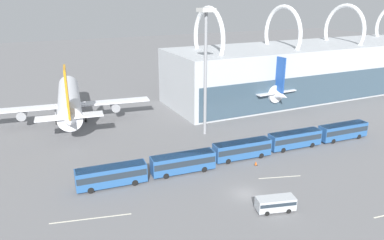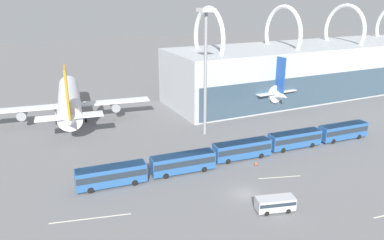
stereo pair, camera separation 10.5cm
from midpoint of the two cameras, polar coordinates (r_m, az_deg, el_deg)
ground_plane at (r=59.04m, az=8.26°, el=-11.14°), size 440.00×440.00×0.00m
terminal_building at (r=127.30m, az=21.63°, el=7.77°), size 112.22×23.44×26.38m
airliner_at_gate_near at (r=92.73m, az=-18.17°, el=2.84°), size 37.56×37.84×15.72m
airliner_at_gate_far at (r=108.78m, az=7.25°, el=5.76°), size 38.03×41.22×14.56m
shuttle_bus_0 at (r=61.20m, az=-12.16°, el=-8.15°), size 11.27×3.42×3.37m
shuttle_bus_1 at (r=64.15m, az=-1.35°, el=-6.40°), size 11.27×3.39×3.37m
shuttle_bus_2 at (r=69.96m, az=7.68°, el=-4.36°), size 11.26×3.34×3.37m
shuttle_bus_3 at (r=76.82m, az=15.43°, el=-2.74°), size 11.24×3.24×3.37m
shuttle_bus_4 at (r=84.55m, az=22.06°, el=-1.48°), size 11.22×3.15×3.37m
service_van_foreground at (r=55.16m, az=12.62°, el=-12.24°), size 5.84×3.40×2.08m
floodlight_mast at (r=77.64m, az=2.14°, el=10.30°), size 2.98×2.98×26.49m
lane_stripe_0 at (r=67.99m, az=1.42°, el=-6.71°), size 7.57×0.39×0.01m
lane_stripe_1 at (r=54.67m, az=-15.12°, el=-14.30°), size 10.73×2.63×0.01m
lane_stripe_2 at (r=65.06m, az=13.25°, el=-8.48°), size 7.10×2.37×0.01m
traffic_cone_0 at (r=68.36m, az=9.73°, el=-6.51°), size 0.56×0.56×0.77m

